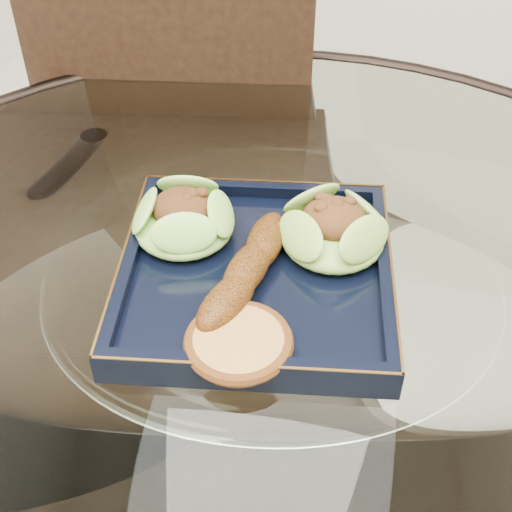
# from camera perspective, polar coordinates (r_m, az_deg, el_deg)

# --- Properties ---
(dining_table) EXTENTS (1.13, 1.13, 0.77)m
(dining_table) POSITION_cam_1_polar(r_m,az_deg,el_deg) (0.83, 1.04, -12.03)
(dining_table) COLOR white
(dining_table) RESTS_ON ground
(dining_chair) EXTENTS (0.49, 0.49, 1.02)m
(dining_chair) POSITION_cam_1_polar(r_m,az_deg,el_deg) (1.10, -7.10, 2.32)
(dining_chair) COLOR black
(dining_chair) RESTS_ON ground
(navy_plate) EXTENTS (0.29, 0.29, 0.02)m
(navy_plate) POSITION_cam_1_polar(r_m,az_deg,el_deg) (0.72, 0.00, -1.77)
(navy_plate) COLOR black
(navy_plate) RESTS_ON dining_table
(lettuce_wrap_left) EXTENTS (0.13, 0.13, 0.04)m
(lettuce_wrap_left) POSITION_cam_1_polar(r_m,az_deg,el_deg) (0.75, -5.82, 2.77)
(lettuce_wrap_left) COLOR #5FA02E
(lettuce_wrap_left) RESTS_ON navy_plate
(lettuce_wrap_right) EXTENTS (0.14, 0.14, 0.04)m
(lettuce_wrap_right) POSITION_cam_1_polar(r_m,az_deg,el_deg) (0.73, 6.19, 1.89)
(lettuce_wrap_right) COLOR olive
(lettuce_wrap_right) RESTS_ON navy_plate
(roasted_plantain) EXTENTS (0.08, 0.18, 0.03)m
(roasted_plantain) POSITION_cam_1_polar(r_m,az_deg,el_deg) (0.69, -0.73, -1.10)
(roasted_plantain) COLOR #63320A
(roasted_plantain) RESTS_ON navy_plate
(crumb_patty) EXTENTS (0.10, 0.10, 0.02)m
(crumb_patty) POSITION_cam_1_polar(r_m,az_deg,el_deg) (0.64, -1.40, -7.03)
(crumb_patty) COLOR #B7803D
(crumb_patty) RESTS_ON navy_plate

